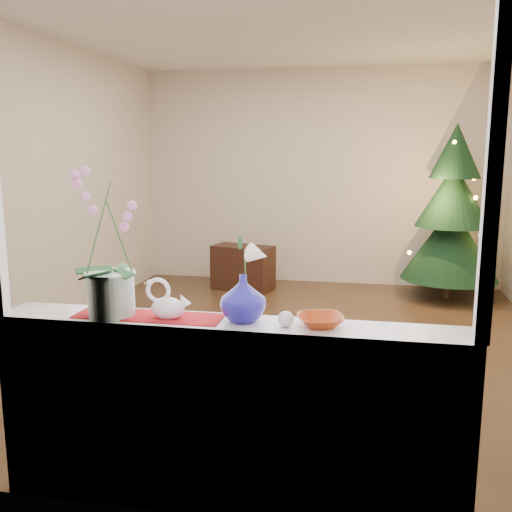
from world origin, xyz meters
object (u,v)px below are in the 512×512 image
Objects in this scene: paperweight at (286,319)px; xmas_tree at (452,213)px; blue_vase at (243,295)px; amber_dish at (320,321)px; swan at (168,300)px; orchid_pot at (109,243)px; side_table at (243,268)px.

xmas_tree is at bearing 73.59° from paperweight.
blue_vase reaches higher than paperweight.
swan is at bearing -178.18° from amber_dish.
amber_dish is 0.09× the size of xmas_tree.
xmas_tree reaches higher than orchid_pot.
swan is at bearing 178.42° from paperweight.
paperweight is (0.20, -0.05, -0.09)m from blue_vase.
xmas_tree is at bearing 50.47° from swan.
blue_vase is at bearing -11.15° from swan.
orchid_pot is at bearing -176.72° from blue_vase.
xmas_tree is at bearing 64.04° from orchid_pot.
xmas_tree reaches higher than paperweight.
paperweight is at bearing -0.87° from orchid_pot.
side_table is at bearing 81.25° from swan.
swan is (0.28, 0.00, -0.26)m from orchid_pot.
side_table is at bearing -178.60° from xmas_tree.
orchid_pot is 1.03m from amber_dish.
orchid_pot is 0.96× the size of side_table.
orchid_pot is 4.41m from side_table.
paperweight is at bearing -18.18° from swan.
orchid_pot is at bearing 179.13° from paperweight.
paperweight reaches higher than side_table.
amber_dish is (0.15, 0.04, -0.01)m from paperweight.
xmas_tree reaches higher than blue_vase.
blue_vase is 4.55m from xmas_tree.
amber_dish is at bearing -104.71° from xmas_tree.
xmas_tree is (1.83, 4.34, -0.01)m from swan.
paperweight is 4.54m from xmas_tree.
blue_vase is 0.13× the size of xmas_tree.
orchid_pot is at bearing -178.54° from amber_dish.
amber_dish is 0.24× the size of side_table.
amber_dish is (0.70, 0.02, -0.07)m from swan.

